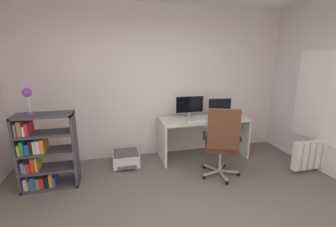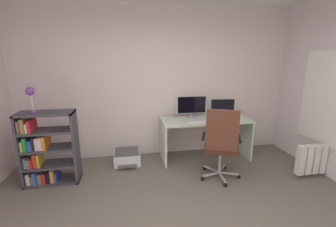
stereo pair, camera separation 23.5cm
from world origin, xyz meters
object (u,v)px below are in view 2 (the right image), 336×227
monitor_main (191,105)px  radiator (322,158)px  keyboard (198,121)px  bookshelf (45,151)px  monitor_secondary (222,106)px  office_chair (221,142)px  desk (205,129)px  computer_mouse (212,119)px  printer (127,157)px  desk_lamp (30,94)px

monitor_main → radiator: size_ratio=0.65×
keyboard → bookshelf: size_ratio=0.31×
monitor_secondary → office_chair: office_chair is taller
monitor_secondary → bookshelf: monitor_secondary is taller
desk → computer_mouse: size_ratio=15.97×
computer_mouse → monitor_main: bearing=144.9°
keyboard → computer_mouse: computer_mouse is taller
keyboard → printer: bearing=177.1°
monitor_main → bookshelf: size_ratio=0.51×
monitor_main → desk: bearing=-26.8°
office_chair → radiator: (1.63, -0.16, -0.33)m
computer_mouse → office_chair: size_ratio=0.09×
monitor_secondary → bookshelf: bearing=-170.1°
desk → keyboard: (-0.19, -0.14, 0.20)m
desk → computer_mouse: bearing=-54.8°
keyboard → computer_mouse: size_ratio=3.40×
bookshelf → radiator: bookshelf is taller
monitor_main → printer: bearing=-175.3°
desk → bookshelf: bearing=-171.3°
desk → monitor_secondary: monitor_secondary is taller
monitor_secondary → desk: bearing=-161.4°
computer_mouse → bookshelf: size_ratio=0.09×
desk → monitor_secondary: (0.36, 0.12, 0.39)m
radiator → office_chair: bearing=174.4°
desk_lamp → computer_mouse: bearing=6.0°
printer → radiator: (3.01, -0.99, 0.18)m
desk → printer: bearing=179.1°
monitor_secondary → computer_mouse: 0.40m
monitor_main → keyboard: monitor_main is taller
monitor_secondary → office_chair: 1.06m
keyboard → monitor_main: bearing=104.8°
printer → bookshelf: bearing=-160.3°
monitor_main → radiator: 2.23m
monitor_secondary → radiator: bearing=-41.6°
monitor_secondary → printer: monitor_secondary is taller
monitor_main → office_chair: size_ratio=0.48×
monitor_secondary → monitor_main: bearing=-180.0°
keyboard → office_chair: 0.70m
monitor_secondary → printer: 1.97m
monitor_secondary → radiator: (1.23, -1.09, -0.65)m
bookshelf → printer: (1.18, 0.42, -0.39)m
office_chair → desk_lamp: bearing=171.2°
monitor_main → bookshelf: 2.47m
computer_mouse → monitor_secondary: bearing=40.8°
keyboard → printer: keyboard is taller
bookshelf → desk_lamp: (-0.08, -0.00, 0.85)m
office_chair → bookshelf: size_ratio=1.05×
computer_mouse → desk_lamp: size_ratio=0.28×
computer_mouse → desk_lamp: desk_lamp is taller
desk → desk_lamp: desk_lamp is taller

